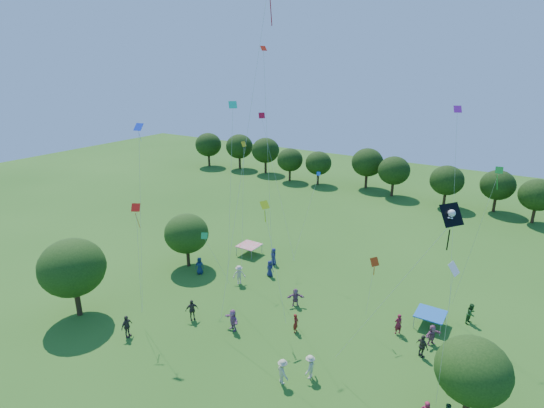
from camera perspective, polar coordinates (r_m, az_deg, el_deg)
The scene contains 36 objects.
near_tree_west at distance 37.91m, azimuth -25.27°, elevation -7.74°, with size 5.21×5.21×6.71m.
near_tree_north at distance 43.65m, azimuth -11.42°, elevation -3.90°, with size 4.45×4.45×5.60m.
near_tree_east at distance 27.84m, azimuth 25.40°, elevation -19.58°, with size 4.14×4.14×5.50m.
treeline at distance 67.97m, azimuth 17.77°, elevation 4.14°, with size 88.01×8.77×6.77m.
tent_red_stripe at distance 46.41m, azimuth -3.10°, elevation -5.59°, with size 2.20×2.20×1.10m.
tent_blue at distance 36.92m, azimuth 20.54°, elevation -13.68°, with size 2.20×2.20×1.10m.
crowd_person_0 at distance 44.19m, azimuth 0.21°, elevation -7.05°, with size 0.89×0.48×1.79m, color navy.
crowd_person_1 at distance 34.17m, azimuth 3.22°, elevation -15.70°, with size 0.59×0.38×1.57m, color maroon.
crowd_person_3 at distance 30.12m, azimuth 5.14°, elevation -20.98°, with size 1.13×0.51×1.74m, color beige.
crowd_person_4 at distance 33.42m, azimuth 19.56°, elevation -17.57°, with size 1.04×0.47×1.78m, color #3B362F.
crowd_person_5 at distance 34.45m, azimuth -5.29°, elevation -15.24°, with size 1.65×0.59×1.77m, color #A35F95.
crowd_person_6 at distance 42.94m, azimuth -9.71°, elevation -8.19°, with size 0.86×0.46×1.74m, color #1A2D4E.
crowd_person_7 at distance 35.28m, azimuth 16.61°, elevation -15.19°, with size 0.64×0.41×1.71m, color maroon.
crowd_person_9 at distance 40.67m, azimuth -4.45°, elevation -9.46°, with size 1.22×0.55×1.87m, color beige.
crowd_person_10 at distance 35.34m, azimuth -18.94°, elevation -15.30°, with size 1.06×0.48×1.81m, color #413634.
crowd_person_11 at distance 34.95m, azimuth 20.71°, elevation -16.13°, with size 1.51×0.54×1.62m, color #945676.
crowd_person_12 at distance 41.92m, azimuth -0.28°, elevation -8.66°, with size 0.82×0.44×1.65m, color navy.
crowd_person_14 at distance 38.52m, azimuth 25.20°, elevation -13.19°, with size 0.86×0.47×1.75m, color #255123.
crowd_person_15 at distance 29.64m, azimuth 1.43°, elevation -21.60°, with size 1.17×0.53×1.79m, color #BDBA97.
crowd_person_16 at distance 36.04m, azimuth -10.72°, elevation -13.81°, with size 1.06×0.48×1.81m, color #3E3531.
crowd_person_17 at distance 37.35m, azimuth 3.17°, elevation -12.40°, with size 1.51×0.54×1.61m, color #844D72.
pirate_kite at distance 21.79m, azimuth 22.57°, elevation -1.91°, with size 6.72×2.41×12.36m.
red_high_kite at distance 30.78m, azimuth -1.58°, elevation 20.74°, with size 1.68×5.45×24.83m.
small_kite_0 at distance 33.47m, azimuth -17.74°, elevation -2.18°, with size 0.87×1.23×8.67m.
small_kite_1 at distance 34.41m, azimuth -0.72°, elevation 10.20°, with size 0.51×1.18×19.86m.
small_kite_2 at distance 32.02m, azimuth -0.67°, elevation -2.10°, with size 3.25×1.96×8.73m.
small_kite_3 at distance 33.13m, azimuth 27.01°, elevation 0.04°, with size 2.07×2.15×12.09m.
small_kite_4 at distance 33.59m, azimuth -17.41°, elevation 5.81°, with size 1.51×2.68×14.37m.
small_kite_5 at distance 35.19m, azimuth 23.48°, elevation 6.17°, with size 1.98×1.62×15.63m.
small_kite_6 at distance 21.98m, azimuth 22.87°, elevation -11.11°, with size 0.49×2.98×10.13m.
small_kite_7 at distance 34.75m, azimuth -5.44°, elevation 8.33°, with size 0.73×1.62×15.76m.
small_kite_8 at distance 43.68m, azimuth -0.58°, elevation 8.29°, with size 6.41×3.78×13.77m.
small_kite_9 at distance 32.96m, azimuth 13.54°, elevation -8.13°, with size 0.65×0.74×4.84m.
small_kite_10 at distance 39.84m, azimuth -3.88°, elevation 4.53°, with size 1.64×3.06×11.69m.
small_kite_11 at distance 36.47m, azimuth -8.71°, elevation -4.98°, with size 1.77×1.69×5.04m.
small_kite_12 at distance 40.71m, azimuth 5.35°, elevation 0.92°, with size 1.80×2.03×8.86m.
Camera 1 is at (14.34, -8.66, 20.02)m, focal length 28.00 mm.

